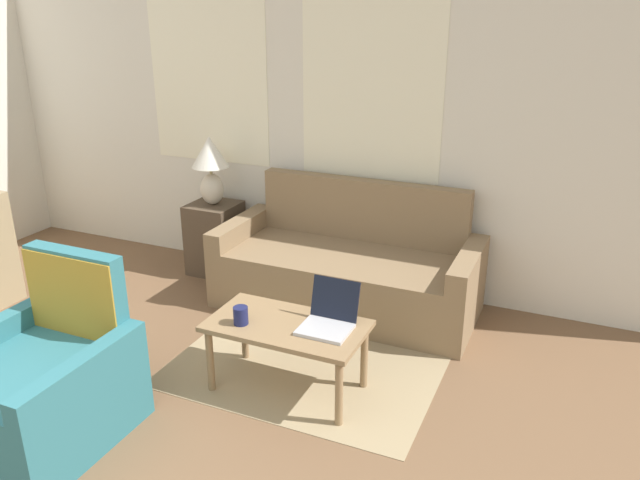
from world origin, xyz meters
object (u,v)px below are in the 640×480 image
(laptop, at_px, (329,318))
(cup_navy, at_px, (241,316))
(table_lamp, at_px, (210,163))
(couch, at_px, (349,270))
(armchair, at_px, (44,386))
(coffee_table, at_px, (287,332))

(laptop, xyz_separation_m, cup_navy, (-0.48, -0.17, -0.00))
(table_lamp, bearing_deg, couch, -5.85)
(couch, bearing_deg, table_lamp, 174.15)
(table_lamp, relative_size, laptop, 1.85)
(laptop, bearing_deg, couch, 105.47)
(couch, distance_m, armchair, 2.27)
(couch, xyz_separation_m, table_lamp, (-1.27, 0.13, 0.68))
(couch, height_order, coffee_table, couch)
(table_lamp, height_order, coffee_table, table_lamp)
(table_lamp, bearing_deg, cup_navy, -52.40)
(armchair, bearing_deg, cup_navy, 45.31)
(armchair, distance_m, coffee_table, 1.33)
(coffee_table, distance_m, laptop, 0.27)
(couch, xyz_separation_m, coffee_table, (0.08, -1.20, 0.10))
(coffee_table, distance_m, cup_navy, 0.28)
(table_lamp, height_order, laptop, table_lamp)
(coffee_table, xyz_separation_m, cup_navy, (-0.24, -0.11, 0.11))
(cup_navy, bearing_deg, coffee_table, 24.02)
(couch, bearing_deg, coffee_table, -86.23)
(armchair, xyz_separation_m, table_lamp, (-0.36, 2.20, 0.68))
(armchair, distance_m, laptop, 1.56)
(table_lamp, distance_m, laptop, 2.08)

